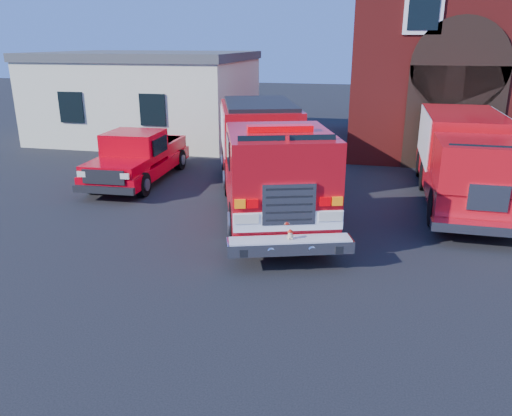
% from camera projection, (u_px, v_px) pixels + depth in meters
% --- Properties ---
extents(ground, '(100.00, 100.00, 0.00)m').
position_uv_depth(ground, '(266.00, 242.00, 12.77)').
color(ground, black).
rests_on(ground, ground).
extents(parking_stripe_mid, '(0.12, 3.00, 0.01)m').
position_uv_depth(parking_stripe_mid, '(503.00, 211.00, 15.08)').
color(parking_stripe_mid, yellow).
rests_on(parking_stripe_mid, ground).
extents(parking_stripe_far, '(0.12, 3.00, 0.01)m').
position_uv_depth(parking_stripe_far, '(484.00, 184.00, 17.85)').
color(parking_stripe_far, yellow).
rests_on(parking_stripe_far, ground).
extents(side_building, '(10.20, 8.20, 4.35)m').
position_uv_depth(side_building, '(149.00, 95.00, 25.98)').
color(side_building, beige).
rests_on(side_building, ground).
extents(fire_engine, '(5.48, 9.89, 2.94)m').
position_uv_depth(fire_engine, '(266.00, 156.00, 15.26)').
color(fire_engine, black).
rests_on(fire_engine, ground).
extents(pickup_truck, '(2.26, 5.74, 1.85)m').
position_uv_depth(pickup_truck, '(139.00, 157.00, 18.06)').
color(pickup_truck, black).
rests_on(pickup_truck, ground).
extents(secondary_truck, '(2.62, 8.10, 2.62)m').
position_uv_depth(secondary_truck, '(466.00, 156.00, 15.71)').
color(secondary_truck, black).
rests_on(secondary_truck, ground).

